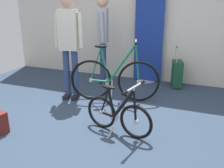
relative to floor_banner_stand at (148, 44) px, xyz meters
name	(u,v)px	position (x,y,z in m)	size (l,w,h in m)	color
ground_plane	(95,126)	(-0.18, -2.29, -0.81)	(6.51, 6.51, 0.00)	#2D3D51
back_wall	(143,6)	(-0.18, 0.17, 0.78)	(6.51, 0.10, 3.17)	silver
floor_banner_stand	(148,44)	(0.00, 0.00, 0.00)	(0.60, 0.36, 1.80)	#B7B7BC
folding_bike_foreground	(118,114)	(0.17, -2.33, -0.54)	(0.96, 0.53, 0.70)	black
display_bike_left	(114,79)	(-0.27, -1.30, -0.41)	(1.50, 0.57, 1.07)	black
visitor_near_wall	(103,34)	(-0.84, -0.45, 0.23)	(0.34, 0.52, 1.79)	navy
visitor_browsing	(69,40)	(-1.04, -1.45, 0.24)	(0.53, 0.31, 1.80)	navy
rolling_suitcase	(177,74)	(0.65, -0.16, -0.53)	(0.26, 0.39, 0.83)	#19472D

